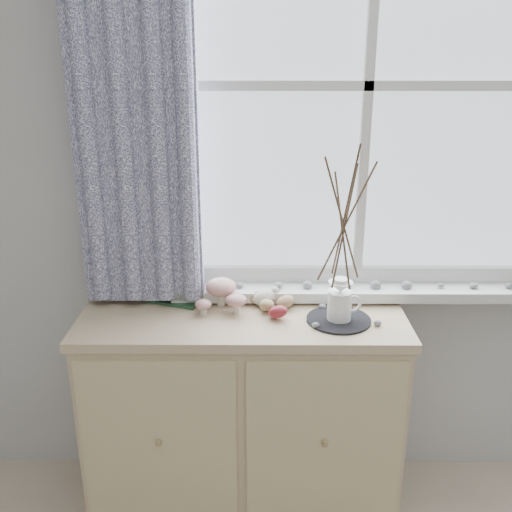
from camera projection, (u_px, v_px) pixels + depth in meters
The scene contains 9 objects.
room_shell at pixel (446, 254), 0.29m from camera, with size 4.04×4.04×2.62m.
sideboard at pixel (243, 414), 2.23m from camera, with size 1.20×0.45×0.85m.
botanical_book at pixel (164, 277), 2.16m from camera, with size 0.32×0.13×0.22m, color #1F4028, non-canonical shape.
toadstool_cluster at pixel (222, 292), 2.13m from camera, with size 0.19×0.17×0.11m.
wooden_eggs at pixel (271, 304), 2.12m from camera, with size 0.17×0.18×0.07m.
songbird_figurine at pixel (265, 297), 2.17m from camera, with size 0.13×0.06×0.07m, color white, non-canonical shape.
crocheted_doily at pixel (339, 320), 2.05m from camera, with size 0.23×0.23×0.01m, color black.
twig_pitcher at pixel (344, 220), 1.93m from camera, with size 0.28×0.28×0.66m.
sideboard_pebbles at pixel (338, 318), 2.05m from camera, with size 0.25×0.19×0.02m.
Camera 1 is at (-0.09, -0.14, 1.76)m, focal length 40.00 mm.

